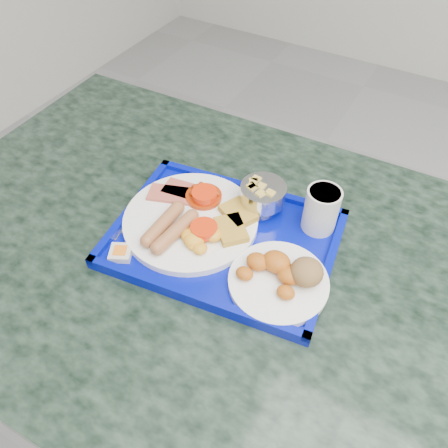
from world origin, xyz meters
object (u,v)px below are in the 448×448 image
Objects in this scene: bread_plate at (283,276)px; fruit_bowl at (263,194)px; tray at (224,239)px; table at (213,305)px; main_plate at (193,220)px; juice_cup at (321,208)px.

fruit_bowl is at bearing 127.78° from bread_plate.
table is at bearing -116.32° from tray.
tray is 0.12m from fruit_bowl.
main_plate is 2.91× the size of fruit_bowl.
fruit_bowl is at bearing -174.07° from juice_cup.
fruit_bowl is 0.99× the size of juice_cup.
table is 0.30m from fruit_bowl.
fruit_bowl is (0.03, 0.11, 0.05)m from tray.
bread_plate is (0.16, -0.01, 0.24)m from table.
bread_plate reaches higher than table.
table is 14.07× the size of fruit_bowl.
table is 2.81× the size of tray.
bread_plate is at bearing -91.76° from juice_cup.
table is 0.29m from bread_plate.
tray is 0.20m from juice_cup.
juice_cup is at bearing 39.10° from tray.
bread_plate is 1.92× the size of juice_cup.
bread_plate is at bearing -52.22° from fruit_bowl.
bread_plate is at bearing -10.33° from main_plate.
table is at bearing -24.26° from main_plate.
bread_plate is 0.19m from fruit_bowl.
juice_cup reaches higher than bread_plate.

